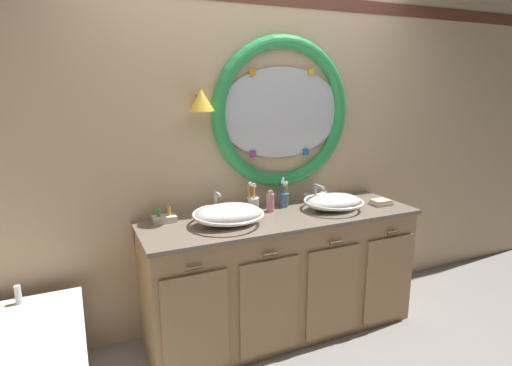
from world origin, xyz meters
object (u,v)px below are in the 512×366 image
object	(u,v)px
sink_basin_left	(228,214)
toiletry_basket	(164,218)
sink_basin_right	(334,202)
folded_hand_towel	(381,202)
toothbrush_holder_left	(253,203)
toothbrush_holder_right	(284,198)
soap_dispenser	(270,202)

from	to	relation	value
sink_basin_left	toiletry_basket	distance (m)	0.43
sink_basin_right	toiletry_basket	world-z (taller)	sink_basin_right
folded_hand_towel	toiletry_basket	xyz separation A→B (m)	(-1.57, 0.27, 0.01)
toothbrush_holder_left	toothbrush_holder_right	size ratio (longest dim) A/B	0.99
sink_basin_left	soap_dispenser	world-z (taller)	soap_dispenser
soap_dispenser	folded_hand_towel	world-z (taller)	soap_dispenser
toothbrush_holder_left	sink_basin_left	bearing A→B (deg)	-143.54
toothbrush_holder_left	folded_hand_towel	world-z (taller)	toothbrush_holder_left
sink_basin_left	sink_basin_right	xyz separation A→B (m)	(0.81, 0.00, -0.01)
toothbrush_holder_left	toothbrush_holder_right	xyz separation A→B (m)	(0.25, 0.02, 0.00)
sink_basin_right	toothbrush_holder_left	distance (m)	0.58
sink_basin_left	folded_hand_towel	distance (m)	1.20
sink_basin_left	toothbrush_holder_right	world-z (taller)	toothbrush_holder_right
toothbrush_holder_left	toiletry_basket	size ratio (longest dim) A/B	1.42
toothbrush_holder_right	folded_hand_towel	world-z (taller)	toothbrush_holder_right
sink_basin_right	folded_hand_towel	bearing A→B (deg)	-7.16
toothbrush_holder_left	folded_hand_towel	xyz separation A→B (m)	(0.94, -0.24, -0.04)
toothbrush_holder_right	toiletry_basket	xyz separation A→B (m)	(-0.88, 0.01, -0.04)
toothbrush_holder_left	sink_basin_right	bearing A→B (deg)	-19.37
sink_basin_right	toothbrush_holder_right	bearing A→B (deg)	144.63
sink_basin_left	toothbrush_holder_right	xyz separation A→B (m)	(0.52, 0.21, -0.01)
sink_basin_right	sink_basin_left	bearing A→B (deg)	-180.00
sink_basin_left	soap_dispenser	size ratio (longest dim) A/B	2.94
sink_basin_left	toothbrush_holder_left	distance (m)	0.32
toothbrush_holder_left	toothbrush_holder_right	bearing A→B (deg)	3.53
sink_basin_right	toothbrush_holder_right	world-z (taller)	toothbrush_holder_right
soap_dispenser	folded_hand_towel	xyz separation A→B (m)	(0.83, -0.19, -0.05)
toothbrush_holder_right	folded_hand_towel	xyz separation A→B (m)	(0.69, -0.26, -0.04)
sink_basin_left	toiletry_basket	xyz separation A→B (m)	(-0.37, 0.22, -0.04)
toothbrush_holder_left	toiletry_basket	world-z (taller)	toothbrush_holder_left
sink_basin_left	toothbrush_holder_right	size ratio (longest dim) A/B	2.13
folded_hand_towel	toothbrush_holder_left	bearing A→B (deg)	165.56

